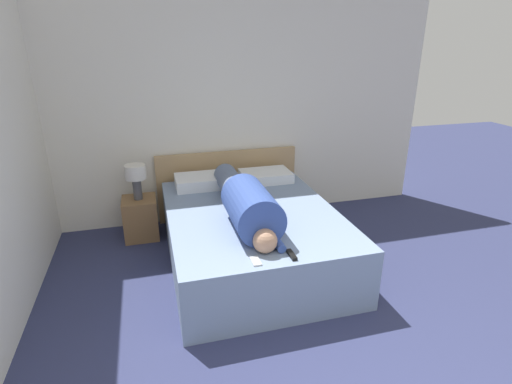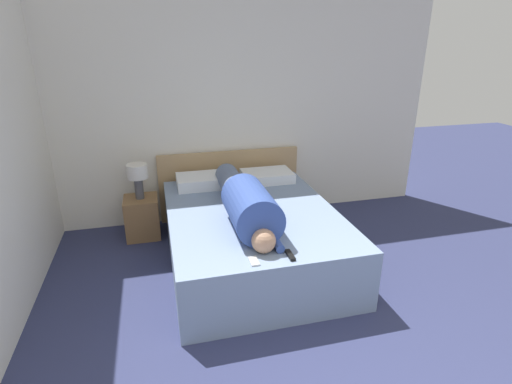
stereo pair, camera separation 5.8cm
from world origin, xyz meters
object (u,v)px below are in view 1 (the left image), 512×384
at_px(table_lamp, 136,176).
at_px(pillow_near_headboard, 203,181).
at_px(person_lying, 246,202).
at_px(tv_remote, 292,255).
at_px(pillow_second, 266,176).
at_px(bed, 252,236).
at_px(cell_phone, 256,261).
at_px(nightstand, 141,218).

distance_m(table_lamp, pillow_near_headboard, 0.71).
distance_m(person_lying, tv_remote, 0.76).
distance_m(table_lamp, person_lying, 1.39).
height_order(pillow_second, tv_remote, pillow_second).
relative_size(table_lamp, pillow_near_headboard, 0.65).
xyz_separation_m(bed, cell_phone, (-0.21, -0.91, 0.28)).
xyz_separation_m(bed, nightstand, (-1.05, 0.83, -0.04)).
bearing_deg(cell_phone, tv_remote, 1.44).
bearing_deg(cell_phone, bed, 76.98).
height_order(nightstand, cell_phone, cell_phone).
height_order(table_lamp, tv_remote, table_lamp).
distance_m(pillow_near_headboard, tv_remote, 1.75).
bearing_deg(pillow_near_headboard, bed, -66.20).
bearing_deg(tv_remote, table_lamp, 123.06).
distance_m(pillow_near_headboard, pillow_second, 0.73).
bearing_deg(nightstand, pillow_second, -1.28).
relative_size(pillow_near_headboard, pillow_second, 1.05).
bearing_deg(cell_phone, pillow_second, 71.02).
distance_m(bed, table_lamp, 1.41).
xyz_separation_m(nightstand, person_lying, (0.95, -1.01, 0.49)).
bearing_deg(tv_remote, cell_phone, -178.56).
bearing_deg(cell_phone, nightstand, 115.86).
relative_size(bed, nightstand, 4.54).
bearing_deg(table_lamp, cell_phone, -64.14).
height_order(pillow_near_headboard, pillow_second, pillow_near_headboard).
bearing_deg(pillow_near_headboard, nightstand, 177.40).
bearing_deg(pillow_second, person_lying, -116.13).
bearing_deg(table_lamp, nightstand, 0.00).
relative_size(nightstand, person_lying, 0.27).
bearing_deg(bed, tv_remote, -85.35).
bearing_deg(cell_phone, pillow_near_headboard, 94.70).
xyz_separation_m(table_lamp, tv_remote, (1.13, -1.73, -0.17)).
bearing_deg(person_lying, cell_phone, -98.48).
bearing_deg(nightstand, tv_remote, -56.94).
bearing_deg(cell_phone, person_lying, 81.52).
bearing_deg(pillow_second, table_lamp, 178.72).
bearing_deg(nightstand, pillow_near_headboard, -2.60).
xyz_separation_m(bed, tv_remote, (0.07, -0.90, 0.28)).
height_order(table_lamp, pillow_near_headboard, table_lamp).
relative_size(person_lying, pillow_second, 2.94).
xyz_separation_m(table_lamp, person_lying, (0.95, -1.01, -0.01)).
relative_size(bed, cell_phone, 15.97).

